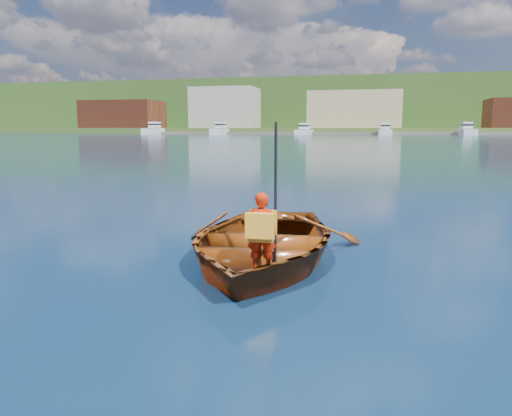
# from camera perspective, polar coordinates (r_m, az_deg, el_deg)

# --- Properties ---
(ground) EXTENTS (600.00, 600.00, 0.00)m
(ground) POSITION_cam_1_polar(r_m,az_deg,el_deg) (7.84, -5.31, -4.49)
(ground) COLOR #162849
(ground) RESTS_ON ground
(rowboat) EXTENTS (3.15, 4.23, 0.84)m
(rowboat) POSITION_cam_1_polar(r_m,az_deg,el_deg) (6.97, 0.57, -3.89)
(rowboat) COLOR brown
(rowboat) RESTS_ON ground
(child_paddler) EXTENTS (0.37, 0.36, 1.81)m
(child_paddler) POSITION_cam_1_polar(r_m,az_deg,el_deg) (6.01, 0.65, -2.59)
(child_paddler) COLOR #AF1C06
(child_paddler) RESTS_ON ground
(shoreline) EXTENTS (400.00, 140.00, 22.00)m
(shoreline) POSITION_cam_1_polar(r_m,az_deg,el_deg) (243.98, 13.14, 10.83)
(shoreline) COLOR #425A21
(shoreline) RESTS_ON ground
(dock) EXTENTS (160.03, 5.33, 0.80)m
(dock) POSITION_cam_1_polar(r_m,az_deg,el_deg) (155.34, 15.88, 8.20)
(dock) COLOR brown
(dock) RESTS_ON ground
(waterfront_buildings) EXTENTS (202.00, 16.00, 14.00)m
(waterfront_buildings) POSITION_cam_1_polar(r_m,az_deg,el_deg) (172.62, 10.28, 10.89)
(waterfront_buildings) COLOR brown
(waterfront_buildings) RESTS_ON ground
(marina_yachts) EXTENTS (142.90, 13.69, 4.17)m
(marina_yachts) POSITION_cam_1_polar(r_m,az_deg,el_deg) (150.59, 12.60, 8.66)
(marina_yachts) COLOR silver
(marina_yachts) RESTS_ON ground
(hillside_trees) EXTENTS (258.76, 80.15, 25.09)m
(hillside_trees) POSITION_cam_1_polar(r_m,az_deg,el_deg) (251.59, 11.76, 12.86)
(hillside_trees) COLOR #382314
(hillside_trees) RESTS_ON ground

